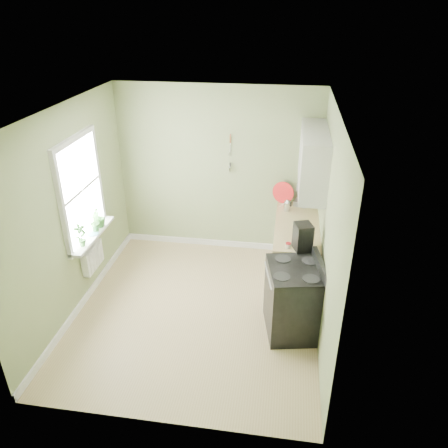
# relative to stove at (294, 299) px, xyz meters

# --- Properties ---
(floor) EXTENTS (3.20, 3.60, 0.02)m
(floor) POSITION_rel_stove_xyz_m (-1.28, 0.19, -0.47)
(floor) COLOR tan
(floor) RESTS_ON ground
(ceiling) EXTENTS (3.20, 3.60, 0.02)m
(ceiling) POSITION_rel_stove_xyz_m (-1.28, 0.19, 2.25)
(ceiling) COLOR white
(ceiling) RESTS_ON wall_back
(wall_back) EXTENTS (3.20, 0.02, 2.70)m
(wall_back) POSITION_rel_stove_xyz_m (-1.28, 2.00, 0.89)
(wall_back) COLOR #8D9B69
(wall_back) RESTS_ON floor
(wall_left) EXTENTS (0.02, 3.60, 2.70)m
(wall_left) POSITION_rel_stove_xyz_m (-2.89, 0.19, 0.89)
(wall_left) COLOR #8D9B69
(wall_left) RESTS_ON floor
(wall_right) EXTENTS (0.02, 3.60, 2.70)m
(wall_right) POSITION_rel_stove_xyz_m (0.33, 0.19, 0.89)
(wall_right) COLOR #8D9B69
(wall_right) RESTS_ON floor
(base_cabinets) EXTENTS (0.60, 1.60, 0.87)m
(base_cabinets) POSITION_rel_stove_xyz_m (0.02, 1.19, -0.03)
(base_cabinets) COLOR silver
(base_cabinets) RESTS_ON floor
(countertop) EXTENTS (0.64, 1.60, 0.04)m
(countertop) POSITION_rel_stove_xyz_m (0.01, 1.19, 0.43)
(countertop) COLOR tan
(countertop) RESTS_ON base_cabinets
(upper_cabinets) EXTENTS (0.35, 1.40, 0.80)m
(upper_cabinets) POSITION_rel_stove_xyz_m (0.15, 1.29, 1.39)
(upper_cabinets) COLOR silver
(upper_cabinets) RESTS_ON wall_right
(window) EXTENTS (0.06, 1.14, 1.44)m
(window) POSITION_rel_stove_xyz_m (-2.86, 0.49, 1.09)
(window) COLOR white
(window) RESTS_ON wall_left
(window_sill) EXTENTS (0.18, 1.14, 0.04)m
(window_sill) POSITION_rel_stove_xyz_m (-2.79, 0.49, 0.42)
(window_sill) COLOR white
(window_sill) RESTS_ON wall_left
(radiator) EXTENTS (0.12, 0.50, 0.35)m
(radiator) POSITION_rel_stove_xyz_m (-2.82, 0.44, 0.09)
(radiator) COLOR white
(radiator) RESTS_ON wall_left
(wall_utensils) EXTENTS (0.02, 0.14, 0.58)m
(wall_utensils) POSITION_rel_stove_xyz_m (-1.08, 1.97, 1.10)
(wall_utensils) COLOR tan
(wall_utensils) RESTS_ON wall_back
(stove) EXTENTS (0.78, 0.85, 1.04)m
(stove) POSITION_rel_stove_xyz_m (0.00, 0.00, 0.00)
(stove) COLOR black
(stove) RESTS_ON floor
(stand_mixer) EXTENTS (0.28, 0.37, 0.40)m
(stand_mixer) POSITION_rel_stove_xyz_m (0.08, 1.93, 0.62)
(stand_mixer) COLOR #B2B2B7
(stand_mixer) RESTS_ON countertop
(kettle) EXTENTS (0.17, 0.10, 0.18)m
(kettle) POSITION_rel_stove_xyz_m (-0.15, 1.63, 0.53)
(kettle) COLOR silver
(kettle) RESTS_ON countertop
(coffee_maker) EXTENTS (0.27, 0.28, 0.36)m
(coffee_maker) POSITION_rel_stove_xyz_m (0.06, 0.49, 0.62)
(coffee_maker) COLOR black
(coffee_maker) RESTS_ON countertop
(red_tray) EXTENTS (0.35, 0.17, 0.35)m
(red_tray) POSITION_rel_stove_xyz_m (-0.23, 1.91, 0.62)
(red_tray) COLOR red
(red_tray) RESTS_ON countertop
(jar) EXTENTS (0.07, 0.07, 0.08)m
(jar) POSITION_rel_stove_xyz_m (-0.11, 0.49, 0.48)
(jar) COLOR #BEAE98
(jar) RESTS_ON countertop
(plant_a) EXTENTS (0.18, 0.21, 0.32)m
(plant_a) POSITION_rel_stove_xyz_m (-2.78, 0.15, 0.60)
(plant_a) COLOR #316829
(plant_a) RESTS_ON window_sill
(plant_b) EXTENTS (0.18, 0.20, 0.28)m
(plant_b) POSITION_rel_stove_xyz_m (-2.78, 0.58, 0.58)
(plant_b) COLOR #316829
(plant_b) RESTS_ON window_sill
(plant_c) EXTENTS (0.22, 0.22, 0.31)m
(plant_c) POSITION_rel_stove_xyz_m (-2.78, 0.72, 0.59)
(plant_c) COLOR #316829
(plant_c) RESTS_ON window_sill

